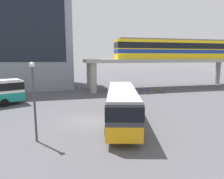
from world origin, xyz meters
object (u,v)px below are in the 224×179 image
object	(u,v)px
station_building	(5,38)
bus_main	(122,102)
bicycle_silver	(128,91)
bicycle_brown	(133,94)
bicycle_blue	(145,92)
train	(175,49)
bicycle_orange	(159,91)

from	to	relation	value
station_building	bus_main	size ratio (longest dim) A/B	2.24
bicycle_silver	bicycle_brown	xyz separation A→B (m)	(-0.16, -3.09, 0.00)
station_building	bicycle_blue	xyz separation A→B (m)	(23.81, -13.36, -9.36)
station_building	bicycle_brown	world-z (taller)	station_building
train	bicycle_silver	bearing A→B (deg)	-158.84
bus_main	bicycle_brown	xyz separation A→B (m)	(5.26, 11.55, -1.63)
station_building	bus_main	distance (m)	31.82
station_building	train	xyz separation A→B (m)	(32.40, -7.52, -2.07)
station_building	bicycle_silver	xyz separation A→B (m)	(21.41, -11.77, -9.36)
bicycle_brown	bicycle_orange	bearing A→B (deg)	19.86
station_building	bicycle_blue	world-z (taller)	station_building
bicycle_brown	bus_main	bearing A→B (deg)	-114.50
train	station_building	bearing A→B (deg)	166.94
train	bicycle_blue	bearing A→B (deg)	-145.77
station_building	bicycle_blue	distance (m)	28.86
bus_main	bicycle_blue	size ratio (longest dim) A/B	6.45
bus_main	bicycle_silver	world-z (taller)	bus_main
bicycle_blue	train	bearing A→B (deg)	34.23
bicycle_orange	bicycle_blue	bearing A→B (deg)	-172.00
train	bus_main	distance (m)	25.66
bus_main	bicycle_brown	size ratio (longest dim) A/B	6.41
station_building	train	bearing A→B (deg)	-13.06
bicycle_silver	bicycle_blue	bearing A→B (deg)	-33.52
bicycle_orange	bicycle_brown	world-z (taller)	same
bicycle_silver	bus_main	bearing A→B (deg)	-110.32
bus_main	bicycle_silver	distance (m)	15.69
bus_main	bicycle_orange	distance (m)	17.06
bicycle_brown	bicycle_blue	bearing A→B (deg)	30.33
bicycle_brown	station_building	bearing A→B (deg)	145.03
bicycle_blue	bicycle_brown	world-z (taller)	same
bus_main	station_building	bearing A→B (deg)	121.19
bus_main	bicycle_blue	distance (m)	15.30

